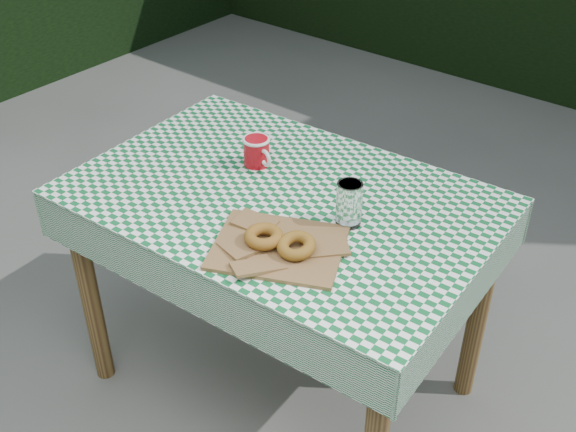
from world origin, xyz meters
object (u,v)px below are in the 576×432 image
Objects in this scene: coffee_mug at (257,151)px; drinking_glass at (349,204)px; paper_bag at (278,246)px; table at (282,298)px.

drinking_glass is (0.39, -0.08, 0.02)m from coffee_mug.
paper_bag is 2.61× the size of drinking_glass.
table is 3.60× the size of paper_bag.
coffee_mug is (-0.16, 0.09, 0.42)m from table.
drinking_glass is (0.22, 0.00, 0.44)m from table.
coffee_mug reaches higher than paper_bag.
paper_bag is 2.08× the size of coffee_mug.
coffee_mug reaches higher than table.
coffee_mug is 0.40m from drinking_glass.
paper_bag is at bearing -24.82° from coffee_mug.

